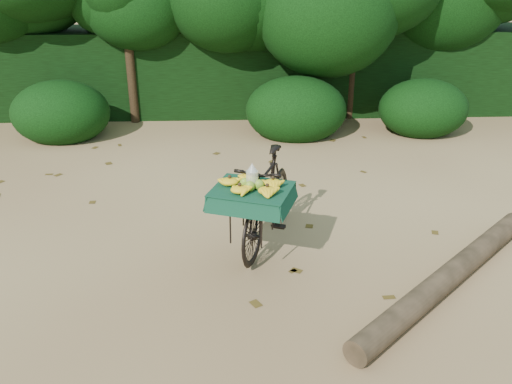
{
  "coord_description": "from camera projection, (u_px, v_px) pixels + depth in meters",
  "views": [
    {
      "loc": [
        0.27,
        -5.89,
        3.25
      ],
      "look_at": [
        0.51,
        -0.37,
        0.83
      ],
      "focal_mm": 38.0,
      "sensor_mm": 36.0,
      "label": 1
    }
  ],
  "objects": [
    {
      "name": "bush_clumps",
      "position": [
        244.0,
        113.0,
        10.46
      ],
      "size": [
        8.8,
        1.7,
        0.9
      ],
      "primitive_type": null,
      "color": "black",
      "rests_on": "ground"
    },
    {
      "name": "vendor_bicycle",
      "position": [
        267.0,
        199.0,
        6.46
      ],
      "size": [
        1.28,
        2.01,
        1.15
      ],
      "rotation": [
        0.0,
        0.0,
        -0.34
      ],
      "color": "black",
      "rests_on": "ground"
    },
    {
      "name": "leaf_litter",
      "position": [
        214.0,
        218.0,
        7.28
      ],
      "size": [
        7.0,
        7.3,
        0.01
      ],
      "primitive_type": null,
      "color": "#4C3A14",
      "rests_on": "ground"
    },
    {
      "name": "tree_row",
      "position": [
        185.0,
        23.0,
        10.89
      ],
      "size": [
        14.5,
        2.0,
        4.0
      ],
      "primitive_type": null,
      "color": "black",
      "rests_on": "ground"
    },
    {
      "name": "fallen_log",
      "position": [
        450.0,
        275.0,
        5.76
      ],
      "size": [
        2.74,
        2.58,
        0.25
      ],
      "primitive_type": "cylinder",
      "rotation": [
        1.57,
        0.0,
        -0.82
      ],
      "color": "brown",
      "rests_on": "ground"
    },
    {
      "name": "hedge_backdrop",
      "position": [
        220.0,
        70.0,
        12.09
      ],
      "size": [
        26.0,
        1.8,
        1.8
      ],
      "primitive_type": "cube",
      "color": "black",
      "rests_on": "ground"
    },
    {
      "name": "ground",
      "position": [
        213.0,
        242.0,
        6.69
      ],
      "size": [
        80.0,
        80.0,
        0.0
      ],
      "primitive_type": "plane",
      "color": "tan",
      "rests_on": "ground"
    }
  ]
}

